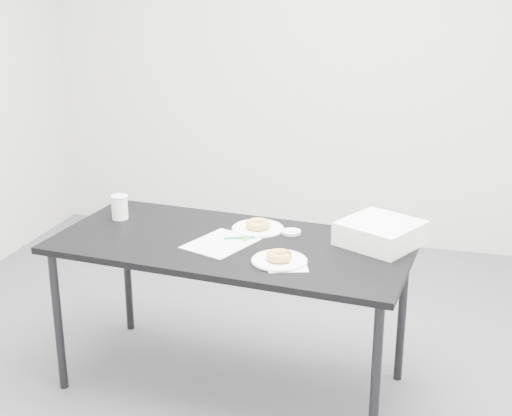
% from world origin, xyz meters
% --- Properties ---
extents(floor, '(4.00, 4.00, 0.00)m').
position_xyz_m(floor, '(0.00, 0.00, 0.00)').
color(floor, '#4D4D52').
rests_on(floor, ground).
extents(wall_back, '(4.00, 0.02, 2.70)m').
position_xyz_m(wall_back, '(0.00, 2.00, 1.35)').
color(wall_back, silver).
rests_on(wall_back, floor).
extents(table, '(1.69, 0.90, 0.74)m').
position_xyz_m(table, '(0.02, -0.09, 0.69)').
color(table, black).
rests_on(table, floor).
extents(scorecard, '(0.34, 0.37, 0.00)m').
position_xyz_m(scorecard, '(-0.02, -0.12, 0.74)').
color(scorecard, white).
rests_on(scorecard, table).
extents(logo_patch, '(0.06, 0.06, 0.00)m').
position_xyz_m(logo_patch, '(0.07, -0.04, 0.75)').
color(logo_patch, green).
rests_on(logo_patch, scorecard).
extents(pen, '(0.14, 0.06, 0.01)m').
position_xyz_m(pen, '(0.05, -0.05, 0.75)').
color(pen, '#0B815D').
rests_on(pen, scorecard).
extents(napkin, '(0.21, 0.21, 0.00)m').
position_xyz_m(napkin, '(0.33, -0.29, 0.74)').
color(napkin, white).
rests_on(napkin, table).
extents(plate_near, '(0.24, 0.24, 0.01)m').
position_xyz_m(plate_near, '(0.29, -0.26, 0.75)').
color(plate_near, white).
rests_on(plate_near, napkin).
extents(donut_near, '(0.13, 0.13, 0.04)m').
position_xyz_m(donut_near, '(0.29, -0.26, 0.77)').
color(donut_near, '#C1823D').
rests_on(donut_near, plate_near).
extents(plate_far, '(0.25, 0.25, 0.01)m').
position_xyz_m(plate_far, '(0.10, 0.10, 0.75)').
color(plate_far, white).
rests_on(plate_far, table).
extents(donut_far, '(0.13, 0.13, 0.04)m').
position_xyz_m(donut_far, '(0.10, 0.10, 0.77)').
color(donut_far, '#C1823D').
rests_on(donut_far, plate_far).
extents(coffee_cup, '(0.08, 0.08, 0.12)m').
position_xyz_m(coffee_cup, '(-0.61, 0.07, 0.80)').
color(coffee_cup, white).
rests_on(coffee_cup, table).
extents(cup_lid, '(0.09, 0.09, 0.01)m').
position_xyz_m(cup_lid, '(0.26, 0.09, 0.75)').
color(cup_lid, white).
rests_on(cup_lid, table).
extents(bakery_box, '(0.43, 0.43, 0.11)m').
position_xyz_m(bakery_box, '(0.68, 0.07, 0.80)').
color(bakery_box, white).
rests_on(bakery_box, table).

